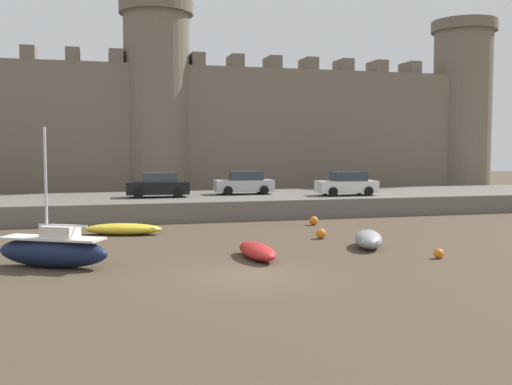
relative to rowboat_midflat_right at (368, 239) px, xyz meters
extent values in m
plane|color=#4C3D2D|center=(-6.66, -4.52, -0.40)|extent=(160.00, 160.00, 0.00)
cube|color=#666059|center=(-6.66, 15.88, 0.21)|extent=(70.19, 10.00, 1.21)
cube|color=#706354|center=(-6.66, 26.57, 5.25)|extent=(58.19, 2.80, 11.30)
cylinder|color=#706354|center=(-6.66, 26.57, 7.34)|extent=(5.46, 5.46, 15.49)
cylinder|color=#675B4D|center=(-6.66, 26.57, 15.59)|extent=(6.12, 6.12, 1.00)
cylinder|color=#706354|center=(22.44, 26.57, 7.34)|extent=(5.46, 5.46, 15.49)
cylinder|color=#675B4D|center=(22.44, 26.57, 15.59)|extent=(6.12, 6.12, 1.00)
cube|color=#6A5E4F|center=(-16.69, 26.57, 11.45)|extent=(1.10, 2.52, 1.10)
cube|color=#6A5E4F|center=(-13.35, 26.57, 11.45)|extent=(1.10, 2.52, 1.10)
cube|color=#6A5E4F|center=(-10.00, 26.57, 11.45)|extent=(1.10, 2.52, 1.10)
cube|color=#6A5E4F|center=(-3.31, 26.57, 11.45)|extent=(1.10, 2.52, 1.10)
cube|color=#6A5E4F|center=(0.03, 26.57, 11.45)|extent=(1.10, 2.52, 1.10)
cube|color=#6A5E4F|center=(3.38, 26.57, 11.45)|extent=(1.10, 2.52, 1.10)
cube|color=#6A5E4F|center=(6.73, 26.57, 11.45)|extent=(1.10, 2.52, 1.10)
cube|color=#6A5E4F|center=(10.07, 26.57, 11.45)|extent=(1.10, 2.52, 1.10)
cube|color=#6A5E4F|center=(13.42, 26.57, 11.45)|extent=(1.10, 2.52, 1.10)
cube|color=#6A5E4F|center=(16.76, 26.57, 11.45)|extent=(1.10, 2.52, 1.10)
ellipsoid|color=gray|center=(0.00, 0.00, -0.02)|extent=(2.26, 3.29, 0.77)
ellipsoid|color=silver|center=(0.00, 0.00, 0.04)|extent=(1.81, 2.68, 0.42)
cube|color=beige|center=(0.09, 0.22, 0.08)|extent=(1.01, 0.57, 0.06)
cube|color=beige|center=(-0.45, -1.11, 0.06)|extent=(0.71, 0.51, 0.08)
ellipsoid|color=yellow|center=(-10.41, 6.99, -0.11)|extent=(4.17, 2.35, 0.59)
ellipsoid|color=#F2F246|center=(-10.41, 6.99, -0.05)|extent=(3.41, 1.88, 0.32)
cube|color=beige|center=(-10.70, 7.07, -0.01)|extent=(0.50, 1.12, 0.06)
cube|color=beige|center=(-8.92, 6.56, -0.03)|extent=(0.47, 0.77, 0.08)
ellipsoid|color=#141E3D|center=(-13.33, -1.02, 0.17)|extent=(4.52, 3.28, 1.14)
cube|color=silver|center=(-13.33, -1.02, 0.70)|extent=(3.96, 2.85, 0.08)
cube|color=silver|center=(-13.04, -1.18, 0.96)|extent=(1.50, 1.33, 0.44)
cylinder|color=silver|center=(-13.52, -0.91, 2.79)|extent=(0.10, 0.10, 4.09)
cylinder|color=silver|center=(-12.94, -1.24, 1.19)|extent=(1.80, 1.04, 0.08)
ellipsoid|color=red|center=(-5.51, -1.29, -0.08)|extent=(1.28, 3.38, 0.64)
ellipsoid|color=#F23939|center=(-5.51, -1.29, -0.02)|extent=(1.00, 2.77, 0.35)
cube|color=beige|center=(-5.50, -1.54, 0.02)|extent=(0.93, 0.25, 0.06)
cube|color=beige|center=(-5.59, 0.00, 0.00)|extent=(0.61, 0.32, 0.08)
sphere|color=orange|center=(0.41, 8.06, -0.14)|extent=(0.51, 0.51, 0.51)
sphere|color=orange|center=(-15.20, 4.33, -0.20)|extent=(0.40, 0.40, 0.40)
sphere|color=orange|center=(1.60, -3.14, -0.20)|extent=(0.40, 0.40, 0.40)
sphere|color=orange|center=(-1.08, 3.03, -0.15)|extent=(0.50, 0.50, 0.50)
cube|color=silver|center=(4.91, 13.72, 1.41)|extent=(4.18, 1.90, 0.80)
cube|color=#2D3842|center=(5.06, 13.71, 2.11)|extent=(2.33, 1.61, 0.64)
cylinder|color=black|center=(3.59, 12.93, 1.13)|extent=(0.65, 0.21, 0.64)
cylinder|color=black|center=(3.68, 14.63, 1.13)|extent=(0.65, 0.21, 0.64)
cylinder|color=black|center=(6.13, 12.80, 1.13)|extent=(0.65, 0.21, 0.64)
cylinder|color=black|center=(6.22, 14.50, 1.13)|extent=(0.65, 0.21, 0.64)
cube|color=black|center=(-7.81, 15.50, 1.41)|extent=(4.18, 1.90, 0.80)
cube|color=#2D3842|center=(-7.66, 15.49, 2.11)|extent=(2.33, 1.61, 0.64)
cylinder|color=black|center=(-9.12, 14.71, 1.13)|extent=(0.65, 0.21, 0.64)
cylinder|color=black|center=(-9.04, 16.41, 1.13)|extent=(0.65, 0.21, 0.64)
cylinder|color=black|center=(-6.58, 14.59, 1.13)|extent=(0.65, 0.21, 0.64)
cylinder|color=black|center=(-6.50, 16.28, 1.13)|extent=(0.65, 0.21, 0.64)
cube|color=#B2B5B7|center=(-1.66, 16.58, 1.41)|extent=(4.18, 1.90, 0.80)
cube|color=#2D3842|center=(-1.51, 16.57, 2.11)|extent=(2.33, 1.61, 0.64)
cylinder|color=black|center=(-2.97, 15.79, 1.13)|extent=(0.65, 0.21, 0.64)
cylinder|color=black|center=(-2.89, 17.49, 1.13)|extent=(0.65, 0.21, 0.64)
cylinder|color=black|center=(-0.44, 15.67, 1.13)|extent=(0.65, 0.21, 0.64)
cylinder|color=black|center=(-0.35, 17.36, 1.13)|extent=(0.65, 0.21, 0.64)
camera|label=1|loc=(-11.70, -24.31, 4.04)|focal=42.00mm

